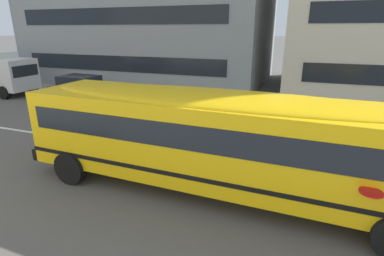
# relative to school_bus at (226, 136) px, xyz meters

# --- Properties ---
(ground_plane) EXTENTS (400.00, 400.00, 0.00)m
(ground_plane) POSITION_rel_school_bus_xyz_m (-2.70, 1.87, -1.64)
(ground_plane) COLOR #54514F
(sidewalk_far) EXTENTS (120.00, 3.00, 0.01)m
(sidewalk_far) POSITION_rel_school_bus_xyz_m (-2.70, 9.78, -1.63)
(sidewalk_far) COLOR gray
(sidewalk_far) RESTS_ON ground_plane
(lane_centreline) EXTENTS (110.00, 0.16, 0.01)m
(lane_centreline) POSITION_rel_school_bus_xyz_m (-2.70, 1.87, -1.64)
(lane_centreline) COLOR silver
(lane_centreline) RESTS_ON ground_plane
(school_bus) EXTENTS (12.41, 3.13, 2.76)m
(school_bus) POSITION_rel_school_bus_xyz_m (0.00, 0.00, 0.00)
(school_bus) COLOR yellow
(school_bus) RESTS_ON ground_plane
(parked_car_maroon_by_lamppost) EXTENTS (3.98, 2.04, 1.64)m
(parked_car_maroon_by_lamppost) POSITION_rel_school_bus_xyz_m (-10.70, 7.11, -0.80)
(parked_car_maroon_by_lamppost) COLOR maroon
(parked_car_maroon_by_lamppost) RESTS_ON ground_plane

